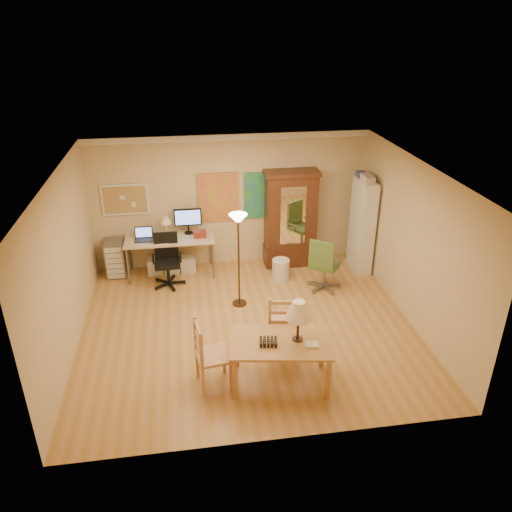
{
  "coord_description": "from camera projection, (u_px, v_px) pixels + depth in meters",
  "views": [
    {
      "loc": [
        -0.93,
        -6.96,
        4.74
      ],
      "look_at": [
        0.18,
        0.3,
        1.16
      ],
      "focal_mm": 35.0,
      "sensor_mm": 36.0,
      "label": 1
    }
  ],
  "objects": [
    {
      "name": "corkboard",
      "position": [
        125.0,
        200.0,
        9.65
      ],
      "size": [
        0.9,
        0.04,
        0.62
      ],
      "primitive_type": "cube",
      "color": "tan",
      "rests_on": "floor"
    },
    {
      "name": "ladder_chair_back",
      "position": [
        283.0,
        325.0,
        7.55
      ],
      "size": [
        0.55,
        0.53,
        1.04
      ],
      "color": "#B17F51",
      "rests_on": "floor"
    },
    {
      "name": "drawer_cart",
      "position": [
        116.0,
        258.0,
        9.88
      ],
      "size": [
        0.37,
        0.45,
        0.75
      ],
      "color": "slate",
      "rests_on": "floor"
    },
    {
      "name": "office_chair_green",
      "position": [
        323.0,
        276.0,
        9.42
      ],
      "size": [
        0.67,
        0.67,
        1.06
      ],
      "color": "slate",
      "rests_on": "floor"
    },
    {
      "name": "bookshelf",
      "position": [
        362.0,
        226.0,
        9.92
      ],
      "size": [
        0.28,
        0.75,
        1.88
      ],
      "color": "white",
      "rests_on": "floor"
    },
    {
      "name": "floor",
      "position": [
        248.0,
        327.0,
        8.39
      ],
      "size": [
        5.5,
        5.5,
        0.0
      ],
      "primitive_type": "plane",
      "color": "#AF813E",
      "rests_on": "ground"
    },
    {
      "name": "dining_table",
      "position": [
        287.0,
        333.0,
        6.8
      ],
      "size": [
        1.49,
        1.03,
        1.3
      ],
      "color": "#9C6833",
      "rests_on": "floor"
    },
    {
      "name": "art_panel_left",
      "position": [
        218.0,
        197.0,
        9.92
      ],
      "size": [
        0.8,
        0.04,
        1.0
      ],
      "primitive_type": "cube",
      "color": "gold",
      "rests_on": "floor"
    },
    {
      "name": "art_panel_right",
      "position": [
        263.0,
        195.0,
        10.04
      ],
      "size": [
        0.75,
        0.04,
        0.95
      ],
      "primitive_type": "cube",
      "color": "teal",
      "rests_on": "floor"
    },
    {
      "name": "office_chair_black",
      "position": [
        168.0,
        272.0,
        9.59
      ],
      "size": [
        0.63,
        0.63,
        1.02
      ],
      "color": "black",
      "rests_on": "floor"
    },
    {
      "name": "wastebin",
      "position": [
        281.0,
        270.0,
        9.79
      ],
      "size": [
        0.34,
        0.34,
        0.43
      ],
      "primitive_type": "cylinder",
      "color": "silver",
      "rests_on": "floor"
    },
    {
      "name": "computer_desk",
      "position": [
        172.0,
        251.0,
        9.93
      ],
      "size": [
        1.74,
        0.76,
        1.31
      ],
      "color": "beige",
      "rests_on": "floor"
    },
    {
      "name": "armoire",
      "position": [
        290.0,
        225.0,
        10.16
      ],
      "size": [
        1.08,
        0.51,
        1.99
      ],
      "color": "#3C2010",
      "rests_on": "floor"
    },
    {
      "name": "crown_molding",
      "position": [
        229.0,
        137.0,
        9.42
      ],
      "size": [
        5.5,
        0.08,
        0.12
      ],
      "primitive_type": "cube",
      "color": "white",
      "rests_on": "floor"
    },
    {
      "name": "torchiere_lamp",
      "position": [
        238.0,
        233.0,
        8.44
      ],
      "size": [
        0.32,
        0.32,
        1.74
      ],
      "color": "#3E2919",
      "rests_on": "floor"
    },
    {
      "name": "ladder_chair_left",
      "position": [
        211.0,
        356.0,
        6.88
      ],
      "size": [
        0.52,
        0.54,
        1.03
      ],
      "color": "#B17F51",
      "rests_on": "floor"
    }
  ]
}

